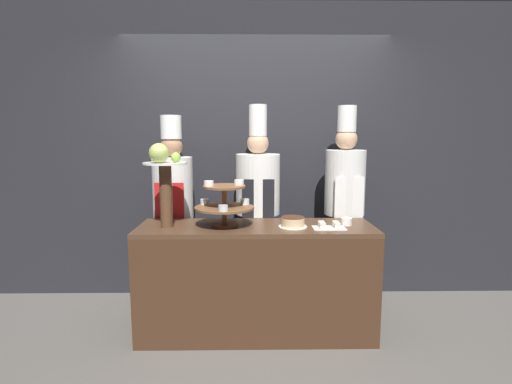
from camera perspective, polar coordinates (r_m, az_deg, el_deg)
ground_plane at (r=3.18m, az=0.10°, el=-21.64°), size 14.00×14.00×0.00m
wall_back at (r=3.89m, az=-0.16°, el=5.52°), size 10.00×0.06×2.80m
buffet_counter at (r=3.25m, az=0.03°, el=-12.41°), size 1.83×0.56×0.88m
tiered_stand at (r=3.07m, az=-4.55°, el=-1.52°), size 0.46×0.46×0.36m
fruit_pedestal at (r=3.06m, az=-13.07°, el=2.60°), size 0.33×0.33×0.64m
cake_round at (r=3.07m, az=5.27°, el=-4.32°), size 0.22×0.22×0.08m
cup_white at (r=3.20m, az=12.78°, el=-4.14°), size 0.08×0.08×0.06m
cake_square_tray at (r=3.07m, az=10.40°, el=-4.81°), size 0.24×0.15×0.05m
chef_left at (r=3.63m, az=-11.73°, el=-1.69°), size 0.35×0.35×1.75m
chef_center_left at (r=3.56m, az=0.27°, el=-1.59°), size 0.39×0.39×1.84m
chef_center_right at (r=3.65m, az=12.52°, el=-1.09°), size 0.35×0.35×1.83m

